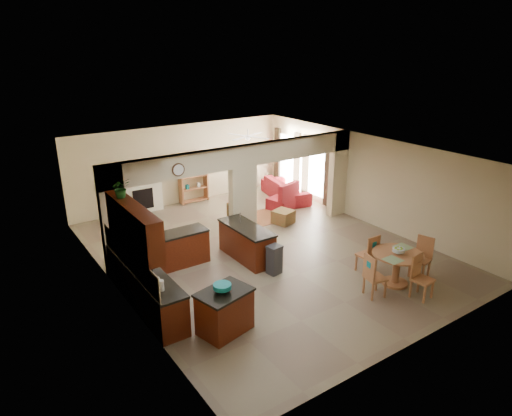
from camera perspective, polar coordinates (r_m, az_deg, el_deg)
floor at (r=12.70m, az=0.84°, el=-5.41°), size 10.00×10.00×0.00m
ceiling at (r=11.77m, az=0.91°, el=6.99°), size 10.00×10.00×0.00m
wall_back at (r=16.33m, az=-9.32°, el=5.40°), size 8.00×0.00×8.00m
wall_front at (r=8.91m, az=19.94°, el=-8.39°), size 8.00×0.00×8.00m
wall_left at (r=10.54m, az=-17.24°, el=-3.57°), size 0.00×10.00×10.00m
wall_right at (r=14.73m, az=13.73°, el=3.47°), size 0.00×10.00×10.00m
partition_left_pier at (r=11.51m, az=-17.36°, el=-1.57°), size 0.60×0.25×2.80m
partition_center_pier at (r=13.05m, az=-1.66°, el=0.53°), size 0.80×0.25×2.20m
partition_right_pier at (r=15.18m, az=10.19°, el=4.22°), size 0.60×0.25×2.80m
partition_header at (r=12.65m, az=-1.72°, el=6.51°), size 8.00×0.25×0.60m
kitchen_counter at (r=10.92m, az=-12.62°, el=-7.69°), size 2.52×3.29×1.48m
upper_cabinets at (r=9.68m, az=-15.08°, el=-2.13°), size 0.35×2.40×0.90m
peninsula at (r=12.12m, az=-1.16°, el=-4.33°), size 0.70×1.85×0.91m
wall_clock at (r=11.61m, az=-9.68°, el=4.73°), size 0.34×0.03×0.34m
rug at (r=14.91m, az=-0.03°, el=-1.40°), size 1.60×1.30×0.01m
fireplace at (r=15.82m, az=-14.13°, el=1.60°), size 1.60×0.35×1.20m
shelving_unit at (r=16.45m, az=-7.86°, el=3.77°), size 1.00×0.32×1.80m
window_a at (r=16.32m, az=7.66°, el=4.75°), size 0.02×0.90×1.90m
window_b at (r=17.57m, az=3.96°, el=5.99°), size 0.02×0.90×1.90m
glazed_door at (r=16.98m, az=5.73°, el=4.90°), size 0.02×0.70×2.10m
drape_a_left at (r=15.87m, az=8.99°, el=4.24°), size 0.10×0.28×2.30m
drape_a_right at (r=16.73m, az=6.19°, el=5.19°), size 0.10×0.28×2.30m
drape_b_left at (r=17.10m, az=5.10°, el=5.56°), size 0.10×0.28×2.30m
drape_b_right at (r=18.01m, az=2.68°, el=6.36°), size 0.10×0.28×2.30m
ceiling_fan at (r=15.07m, az=-1.03°, el=8.96°), size 1.00×1.00×0.10m
kitchen_island at (r=9.26m, az=-3.95°, el=-12.74°), size 1.18×0.96×0.90m
teal_bowl at (r=8.97m, az=-4.24°, el=-9.94°), size 0.36×0.36×0.17m
trash_can at (r=11.41m, az=2.30°, el=-6.60°), size 0.37×0.33×0.69m
dining_table at (r=11.33m, az=17.19°, el=-6.71°), size 1.19×1.19×0.81m
fruit_bowl at (r=11.17m, az=17.39°, el=-5.10°), size 0.29×0.29×0.15m
sofa at (r=16.83m, az=3.70°, el=2.35°), size 2.54×1.40×0.70m
chaise at (r=15.87m, az=3.41°, el=0.65°), size 1.15×1.03×0.39m
armchair at (r=14.73m, az=-1.89°, el=-0.40°), size 0.76×0.77×0.63m
ottoman at (r=14.56m, az=3.43°, el=-1.11°), size 0.72×0.72×0.42m
plant at (r=9.98m, az=-16.54°, el=2.41°), size 0.38×0.33×0.42m
chair_north at (r=11.68m, az=14.02°, el=-5.43°), size 0.42×0.43×1.02m
chair_east at (r=11.92m, az=20.08°, el=-5.55°), size 0.50×0.50×1.02m
chair_south at (r=10.97m, az=19.79°, el=-7.82°), size 0.47×0.47×1.02m
chair_west at (r=10.66m, az=14.37°, el=-8.04°), size 0.50×0.50×1.02m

